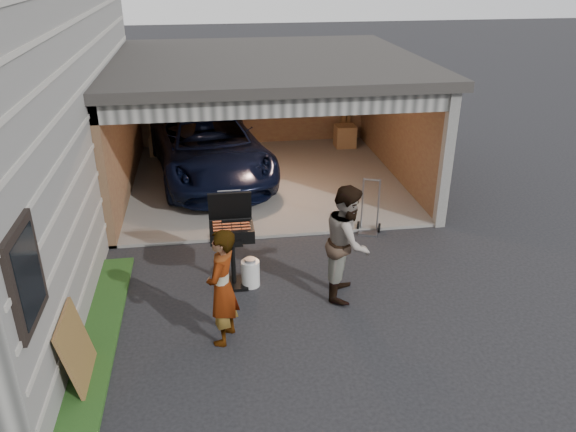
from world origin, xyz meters
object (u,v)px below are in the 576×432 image
(minivan, at_px, (209,149))
(hand_truck, at_px, (369,222))
(bbq_grill, at_px, (232,234))
(propane_tank, at_px, (251,273))
(woman, at_px, (222,287))
(man, at_px, (348,242))
(plywood_panel, at_px, (77,349))

(minivan, height_order, hand_truck, minivan)
(bbq_grill, xyz_separation_m, propane_tank, (0.27, -0.08, -0.69))
(woman, height_order, man, man)
(woman, relative_size, man, 0.93)
(man, bearing_deg, plywood_panel, 130.57)
(woman, height_order, hand_truck, woman)
(man, bearing_deg, woman, 134.07)
(bbq_grill, height_order, hand_truck, bbq_grill)
(plywood_panel, bearing_deg, woman, 17.62)
(plywood_panel, distance_m, hand_truck, 5.95)
(bbq_grill, relative_size, plywood_panel, 1.54)
(minivan, relative_size, bbq_grill, 3.40)
(woman, distance_m, hand_truck, 4.21)
(propane_tank, bearing_deg, bbq_grill, 164.22)
(plywood_panel, relative_size, hand_truck, 0.90)
(minivan, bearing_deg, woman, -98.44)
(minivan, relative_size, hand_truck, 4.74)
(woman, xyz_separation_m, plywood_panel, (-1.84, -0.58, -0.36))
(bbq_grill, bearing_deg, minivan, 93.09)
(man, relative_size, bbq_grill, 1.20)
(minivan, xyz_separation_m, propane_tank, (0.54, -5.02, -0.50))
(minivan, height_order, plywood_panel, minivan)
(bbq_grill, distance_m, plywood_panel, 2.92)
(propane_tank, bearing_deg, minivan, 96.11)
(man, relative_size, hand_truck, 1.67)
(minivan, xyz_separation_m, plywood_panel, (-1.79, -6.97, -0.23))
(man, height_order, plywood_panel, man)
(man, relative_size, plywood_panel, 1.84)
(minivan, bearing_deg, plywood_panel, -113.29)
(man, bearing_deg, propane_tank, 92.18)
(woman, distance_m, bbq_grill, 1.46)
(minivan, height_order, propane_tank, minivan)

